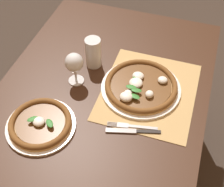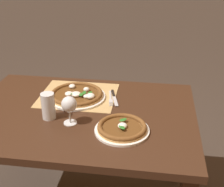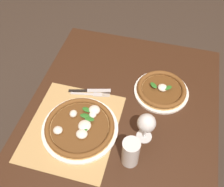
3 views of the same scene
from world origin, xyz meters
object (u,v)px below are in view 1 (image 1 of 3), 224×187
object	(u,v)px
pint_glass	(93,53)
wine_glass	(74,64)
pizza_near	(141,86)
knife	(133,131)
pizza_far	(40,124)
fork	(132,126)

from	to	relation	value
pint_glass	wine_glass	bearing A→B (deg)	163.37
pizza_near	knife	xyz separation A→B (m)	(-0.22, -0.03, -0.02)
wine_glass	pizza_far	bearing A→B (deg)	172.35
wine_glass	fork	world-z (taller)	wine_glass
pizza_far	wine_glass	size ratio (longest dim) A/B	1.78
pizza_near	wine_glass	distance (m)	0.30
pizza_far	pizza_near	bearing A→B (deg)	-46.10
fork	pizza_far	bearing A→B (deg)	107.67
fork	wine_glass	bearing A→B (deg)	61.23
fork	pizza_near	bearing A→B (deg)	4.74
pizza_near	fork	distance (m)	0.21
pizza_far	knife	world-z (taller)	pizza_far
knife	pizza_near	bearing A→B (deg)	7.03
knife	fork	bearing A→B (deg)	27.19
pizza_far	wine_glass	world-z (taller)	wine_glass
pizza_far	fork	distance (m)	0.36
wine_glass	knife	bearing A→B (deg)	-120.84
pint_glass	pizza_near	bearing A→B (deg)	-109.80
knife	pizza_far	bearing A→B (deg)	103.98
knife	wine_glass	bearing A→B (deg)	59.16
pizza_near	wine_glass	size ratio (longest dim) A/B	2.24
pizza_near	wine_glass	bearing A→B (deg)	97.22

